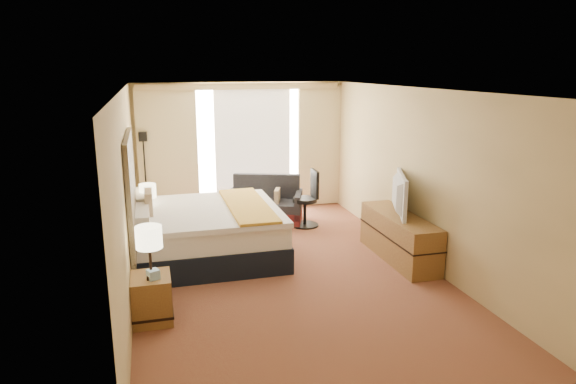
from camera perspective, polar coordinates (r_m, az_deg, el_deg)
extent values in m
cube|color=maroon|center=(7.58, -0.44, -8.71)|extent=(4.20, 7.00, 0.02)
cube|color=silver|center=(7.01, -0.48, 11.33)|extent=(4.20, 7.00, 0.02)
cube|color=#DEC287|center=(10.55, -5.33, 4.99)|extent=(4.20, 0.02, 2.60)
cube|color=#DEC287|center=(4.06, 12.43, -9.76)|extent=(4.20, 0.02, 2.60)
cube|color=#DEC287|center=(6.97, -17.41, -0.13)|extent=(0.02, 7.00, 2.60)
cube|color=#DEC287|center=(7.97, 14.31, 1.77)|extent=(0.02, 7.00, 2.60)
cube|color=black|center=(7.16, -17.03, 0.11)|extent=(0.06, 1.85, 1.50)
cube|color=olive|center=(6.30, -14.89, -11.34)|extent=(0.45, 0.52, 0.55)
cube|color=olive|center=(8.63, -15.10, -4.41)|extent=(0.45, 0.52, 0.55)
cube|color=olive|center=(8.09, 12.24, -4.92)|extent=(0.50, 1.80, 0.70)
cube|color=white|center=(10.56, -3.96, 5.14)|extent=(2.30, 0.02, 2.30)
cube|color=beige|center=(10.29, -13.20, 4.30)|extent=(1.15, 0.09, 2.50)
cube|color=beige|center=(10.84, 3.44, 5.10)|extent=(0.90, 0.09, 2.50)
cube|color=white|center=(10.53, -3.91, 4.84)|extent=(1.55, 0.04, 2.50)
cube|color=#DEC287|center=(10.28, -5.32, 11.60)|extent=(4.00, 0.16, 0.12)
cube|color=black|center=(8.12, -9.22, -5.88)|extent=(2.30, 2.08, 0.38)
cube|color=white|center=(8.01, -9.31, -3.48)|extent=(2.24, 2.03, 0.33)
cube|color=white|center=(7.97, -8.74, -2.12)|extent=(2.10, 2.10, 0.08)
cube|color=gold|center=(8.03, -4.56, -1.46)|extent=(0.60, 2.10, 0.04)
cube|color=white|center=(7.41, -16.34, -2.65)|extent=(0.31, 0.85, 0.20)
cube|color=white|center=(8.38, -16.26, -0.76)|extent=(0.31, 0.85, 0.20)
cube|color=beige|center=(7.88, -15.20, -1.27)|extent=(0.11, 0.46, 0.39)
cube|color=maroon|center=(9.85, -2.60, -2.61)|extent=(1.57, 1.19, 0.25)
cube|color=#2B2B30|center=(9.74, -2.66, -1.54)|extent=(1.42, 1.02, 0.16)
cube|color=#2B2B30|center=(10.01, -2.40, 0.48)|extent=(1.26, 0.59, 0.55)
cube|color=#2B2B30|center=(9.89, -6.34, -1.19)|extent=(0.36, 0.74, 0.45)
cube|color=#2B2B30|center=(9.72, 1.17, -1.38)|extent=(0.36, 0.74, 0.45)
cube|color=beige|center=(9.67, -1.20, -0.60)|extent=(0.20, 0.35, 0.32)
cube|color=black|center=(10.48, -15.27, -2.72)|extent=(0.21, 0.21, 0.02)
cylinder|color=black|center=(10.29, -15.54, 1.39)|extent=(0.03, 0.03, 1.51)
cube|color=black|center=(10.16, -15.84, 5.97)|extent=(0.16, 0.16, 0.18)
cylinder|color=black|center=(9.62, 1.87, -3.67)|extent=(0.51, 0.51, 0.03)
cylinder|color=black|center=(9.55, 1.88, -2.24)|extent=(0.06, 0.06, 0.46)
cylinder|color=black|center=(9.49, 1.89, -0.87)|extent=(0.45, 0.45, 0.07)
cube|color=black|center=(9.47, 2.98, 0.93)|extent=(0.07, 0.41, 0.51)
cube|color=black|center=(6.11, -14.93, -9.09)|extent=(0.11, 0.11, 0.04)
cylinder|color=black|center=(6.04, -15.05, -7.29)|extent=(0.03, 0.03, 0.37)
cylinder|color=beige|center=(5.95, -15.21, -4.87)|extent=(0.30, 0.30, 0.25)
cube|color=black|center=(8.51, -15.15, -2.62)|extent=(0.09, 0.09, 0.04)
cylinder|color=black|center=(8.46, -15.23, -1.44)|extent=(0.03, 0.03, 0.33)
cylinder|color=beige|center=(8.40, -15.33, 0.12)|extent=(0.26, 0.26, 0.22)
cube|color=#95BEE6|center=(6.08, -14.75, -8.84)|extent=(0.16, 0.16, 0.11)
cube|color=black|center=(8.57, -14.54, -2.33)|extent=(0.18, 0.14, 0.07)
imported|color=black|center=(8.00, 11.72, -0.18)|extent=(0.52, 1.05, 0.62)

